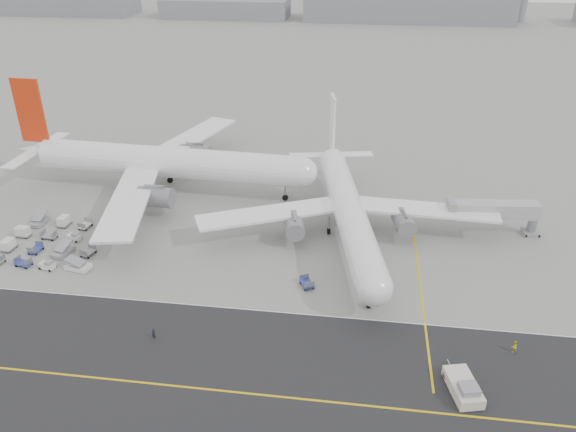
# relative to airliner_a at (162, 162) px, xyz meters

# --- Properties ---
(ground) EXTENTS (700.00, 700.00, 0.00)m
(ground) POSITION_rel_airliner_a_xyz_m (19.55, -34.67, -6.28)
(ground) COLOR gray
(ground) RESTS_ON ground
(taxiway) EXTENTS (220.00, 59.00, 0.03)m
(taxiway) POSITION_rel_airliner_a_xyz_m (24.57, -52.65, -6.26)
(taxiway) COLOR #252527
(taxiway) RESTS_ON ground
(horizon_buildings) EXTENTS (520.00, 28.00, 28.00)m
(horizon_buildings) POSITION_rel_airliner_a_xyz_m (49.55, 225.33, -6.28)
(horizon_buildings) COLOR gray
(horizon_buildings) RESTS_ON ground
(airliner_a) EXTENTS (63.26, 62.44, 21.81)m
(airliner_a) POSITION_rel_airliner_a_xyz_m (0.00, 0.00, 0.00)
(airliner_a) COLOR white
(airliner_a) RESTS_ON ground
(airliner_b) EXTENTS (51.80, 52.85, 18.40)m
(airliner_b) POSITION_rel_airliner_a_xyz_m (37.67, -13.23, -0.97)
(airliner_b) COLOR white
(airliner_b) RESTS_ON ground
(pushback_tug) EXTENTS (4.35, 8.22, 2.32)m
(pushback_tug) POSITION_rel_airliner_a_xyz_m (52.94, -49.19, -5.32)
(pushback_tug) COLOR beige
(pushback_tug) RESTS_ON ground
(jet_bridge) EXTENTS (16.75, 4.66, 6.27)m
(jet_bridge) POSITION_rel_airliner_a_xyz_m (62.97, -9.46, -1.91)
(jet_bridge) COLOR gray
(jet_bridge) RESTS_ON ground
(gse_cluster) EXTENTS (24.55, 23.89, 1.95)m
(gse_cluster) POSITION_rel_airliner_a_xyz_m (-11.19, -23.84, -6.28)
(gse_cluster) COLOR gray
(gse_cluster) RESTS_ON ground
(stray_dolly) EXTENTS (2.52, 2.95, 1.55)m
(stray_dolly) POSITION_rel_airliner_a_xyz_m (32.43, -30.05, -6.28)
(stray_dolly) COLOR silver
(stray_dolly) RESTS_ON ground
(ground_crew_a) EXTENTS (0.72, 0.59, 1.70)m
(ground_crew_a) POSITION_rel_airliner_a_xyz_m (13.60, -44.79, -5.42)
(ground_crew_a) COLOR black
(ground_crew_a) RESTS_ON ground
(ground_crew_b) EXTENTS (1.00, 0.90, 1.68)m
(ground_crew_b) POSITION_rel_airliner_a_xyz_m (60.39, -40.91, -5.44)
(ground_crew_b) COLOR yellow
(ground_crew_b) RESTS_ON ground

